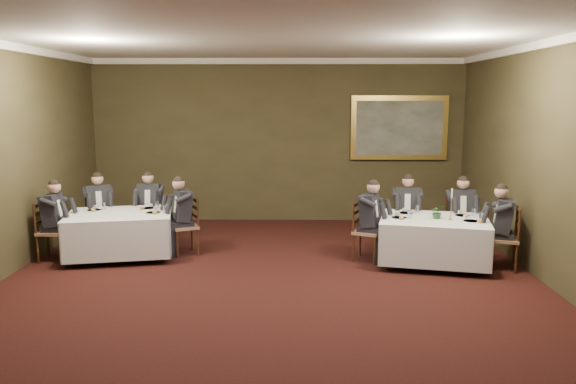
{
  "coord_description": "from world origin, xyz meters",
  "views": [
    {
      "loc": [
        0.34,
        -7.18,
        2.68
      ],
      "look_at": [
        0.24,
        1.89,
        1.15
      ],
      "focal_mm": 35.0,
      "sensor_mm": 36.0,
      "label": 1
    }
  ],
  "objects_px": {
    "diner_sec_backright": "(151,216)",
    "painting": "(399,128)",
    "chair_sec_backleft": "(100,230)",
    "diner_sec_backleft": "(99,218)",
    "table_second": "(120,231)",
    "chair_main_backleft": "(406,233)",
    "diner_sec_endright": "(184,225)",
    "chair_main_endright": "(504,252)",
    "diner_main_endright": "(504,237)",
    "chair_sec_endleft": "(53,244)",
    "diner_main_backright": "(460,224)",
    "diner_sec_endleft": "(53,230)",
    "chair_sec_endright": "(186,238)",
    "centerpiece": "(437,211)",
    "diner_main_backleft": "(406,221)",
    "chair_main_backright": "(459,236)",
    "table_main": "(434,238)",
    "chair_sec_backright": "(152,228)",
    "candlestick": "(451,208)",
    "chair_main_endleft": "(366,244)",
    "diner_main_endleft": "(367,230)"
  },
  "relations": [
    {
      "from": "chair_main_backleft",
      "to": "diner_main_endright",
      "type": "bearing_deg",
      "value": 145.37
    },
    {
      "from": "table_second",
      "to": "centerpiece",
      "type": "height_order",
      "value": "centerpiece"
    },
    {
      "from": "chair_main_backright",
      "to": "chair_main_endright",
      "type": "distance_m",
      "value": 1.07
    },
    {
      "from": "chair_main_backleft",
      "to": "centerpiece",
      "type": "distance_m",
      "value": 1.18
    },
    {
      "from": "chair_sec_endright",
      "to": "diner_sec_endright",
      "type": "xyz_separation_m",
      "value": [
        -0.01,
        -0.01,
        0.23
      ]
    },
    {
      "from": "chair_main_backright",
      "to": "painting",
      "type": "distance_m",
      "value": 3.15
    },
    {
      "from": "chair_main_endright",
      "to": "candlestick",
      "type": "bearing_deg",
      "value": 96.43
    },
    {
      "from": "chair_sec_backleft",
      "to": "diner_sec_backleft",
      "type": "bearing_deg",
      "value": 90.0
    },
    {
      "from": "diner_sec_backright",
      "to": "painting",
      "type": "height_order",
      "value": "painting"
    },
    {
      "from": "table_second",
      "to": "diner_main_backright",
      "type": "relative_size",
      "value": 1.44
    },
    {
      "from": "painting",
      "to": "diner_sec_backleft",
      "type": "bearing_deg",
      "value": -159.73
    },
    {
      "from": "candlestick",
      "to": "chair_sec_endright",
      "type": "bearing_deg",
      "value": 171.03
    },
    {
      "from": "diner_sec_endright",
      "to": "chair_sec_endleft",
      "type": "xyz_separation_m",
      "value": [
        -2.12,
        -0.41,
        -0.23
      ]
    },
    {
      "from": "chair_sec_backleft",
      "to": "chair_sec_endleft",
      "type": "bearing_deg",
      "value": 39.71
    },
    {
      "from": "chair_sec_backleft",
      "to": "painting",
      "type": "height_order",
      "value": "painting"
    },
    {
      "from": "diner_sec_backleft",
      "to": "chair_sec_backright",
      "type": "distance_m",
      "value": 0.95
    },
    {
      "from": "chair_main_endright",
      "to": "diner_main_endright",
      "type": "height_order",
      "value": "diner_main_endright"
    },
    {
      "from": "chair_sec_endright",
      "to": "chair_sec_endleft",
      "type": "xyz_separation_m",
      "value": [
        -2.13,
        -0.41,
        0.0
      ]
    },
    {
      "from": "table_main",
      "to": "diner_sec_endleft",
      "type": "bearing_deg",
      "value": 178.38
    },
    {
      "from": "table_second",
      "to": "chair_sec_backright",
      "type": "distance_m",
      "value": 1.01
    },
    {
      "from": "table_second",
      "to": "diner_sec_backright",
      "type": "bearing_deg",
      "value": 73.01
    },
    {
      "from": "diner_sec_backleft",
      "to": "chair_sec_backright",
      "type": "xyz_separation_m",
      "value": [
        0.91,
        0.19,
        -0.23
      ]
    },
    {
      "from": "diner_sec_backright",
      "to": "centerpiece",
      "type": "height_order",
      "value": "diner_sec_backright"
    },
    {
      "from": "diner_sec_endleft",
      "to": "chair_sec_endright",
      "type": "bearing_deg",
      "value": 101.93
    },
    {
      "from": "candlestick",
      "to": "chair_sec_backright",
      "type": "bearing_deg",
      "value": 164.43
    },
    {
      "from": "table_second",
      "to": "diner_main_endright",
      "type": "height_order",
      "value": "diner_main_endright"
    },
    {
      "from": "chair_main_endleft",
      "to": "centerpiece",
      "type": "bearing_deg",
      "value": 101.03
    },
    {
      "from": "diner_main_backright",
      "to": "centerpiece",
      "type": "xyz_separation_m",
      "value": [
        -0.6,
        -0.76,
        0.37
      ]
    },
    {
      "from": "chair_main_backleft",
      "to": "diner_sec_endright",
      "type": "relative_size",
      "value": 0.74
    },
    {
      "from": "diner_main_backleft",
      "to": "chair_main_backright",
      "type": "xyz_separation_m",
      "value": [
        0.89,
        -0.19,
        -0.23
      ]
    },
    {
      "from": "chair_main_backleft",
      "to": "chair_main_endright",
      "type": "distance_m",
      "value": 1.77
    },
    {
      "from": "table_main",
      "to": "diner_main_backleft",
      "type": "relative_size",
      "value": 1.45
    },
    {
      "from": "chair_main_backleft",
      "to": "centerpiece",
      "type": "bearing_deg",
      "value": 114.75
    },
    {
      "from": "chair_main_endleft",
      "to": "diner_sec_backleft",
      "type": "distance_m",
      "value": 4.86
    },
    {
      "from": "diner_sec_endleft",
      "to": "candlestick",
      "type": "xyz_separation_m",
      "value": [
        6.49,
        -0.28,
        0.44
      ]
    },
    {
      "from": "table_second",
      "to": "diner_sec_backleft",
      "type": "distance_m",
      "value": 0.99
    },
    {
      "from": "chair_main_backright",
      "to": "candlestick",
      "type": "height_order",
      "value": "candlestick"
    },
    {
      "from": "chair_sec_backleft",
      "to": "chair_sec_backright",
      "type": "height_order",
      "value": "same"
    },
    {
      "from": "chair_main_endleft",
      "to": "diner_sec_endright",
      "type": "xyz_separation_m",
      "value": [
        -3.09,
        0.35,
        0.23
      ]
    },
    {
      "from": "diner_main_backleft",
      "to": "chair_main_endright",
      "type": "relative_size",
      "value": 1.35
    },
    {
      "from": "diner_main_endleft",
      "to": "diner_sec_endright",
      "type": "relative_size",
      "value": 1.0
    },
    {
      "from": "chair_sec_endleft",
      "to": "painting",
      "type": "xyz_separation_m",
      "value": [
        6.27,
        3.12,
        1.75
      ]
    },
    {
      "from": "diner_main_backleft",
      "to": "chair_main_backleft",
      "type": "bearing_deg",
      "value": -90.0
    },
    {
      "from": "diner_main_backright",
      "to": "diner_main_endright",
      "type": "relative_size",
      "value": 1.0
    },
    {
      "from": "diner_sec_endright",
      "to": "diner_main_backright",
      "type": "bearing_deg",
      "value": -113.93
    },
    {
      "from": "diner_sec_endleft",
      "to": "table_second",
      "type": "bearing_deg",
      "value": 101.85
    },
    {
      "from": "diner_main_backright",
      "to": "chair_sec_endright",
      "type": "xyz_separation_m",
      "value": [
        -4.77,
        -0.15,
        -0.23
      ]
    },
    {
      "from": "chair_sec_endleft",
      "to": "centerpiece",
      "type": "height_order",
      "value": "centerpiece"
    },
    {
      "from": "chair_main_backleft",
      "to": "chair_sec_backleft",
      "type": "bearing_deg",
      "value": 5.74
    },
    {
      "from": "chair_sec_backleft",
      "to": "centerpiece",
      "type": "bearing_deg",
      "value": 142.8
    }
  ]
}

